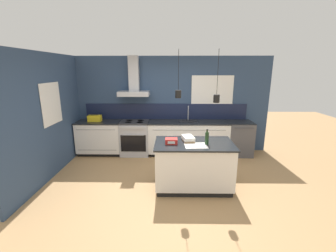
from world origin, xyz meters
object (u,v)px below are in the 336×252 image
oven_range (135,138)px  book_stack (188,139)px  bottle_on_island (207,138)px  yellow_toolbox (95,118)px  dishwasher (239,138)px  red_supply_box (171,141)px

oven_range → book_stack: 2.17m
oven_range → book_stack: size_ratio=2.60×
bottle_on_island → book_stack: bottle_on_island is taller
bottle_on_island → yellow_toolbox: (-2.69, 1.87, -0.04)m
oven_range → bottle_on_island: (1.63, -1.86, 0.58)m
oven_range → dishwasher: (2.81, 0.00, -0.00)m
oven_range → yellow_toolbox: 1.19m
book_stack → yellow_toolbox: yellow_toolbox is taller
oven_range → red_supply_box: size_ratio=4.05×
bottle_on_island → red_supply_box: (-0.65, 0.05, -0.07)m
oven_range → yellow_toolbox: yellow_toolbox is taller
bottle_on_island → red_supply_box: bottle_on_island is taller
bottle_on_island → red_supply_box: bearing=175.4°
dishwasher → bottle_on_island: bearing=-122.4°
red_supply_box → bottle_on_island: bearing=-4.6°
oven_range → yellow_toolbox: bearing=179.8°
oven_range → red_supply_box: (0.98, -1.81, 0.50)m
book_stack → red_supply_box: book_stack is taller
red_supply_box → book_stack: bearing=25.3°
dishwasher → book_stack: 2.30m
dishwasher → yellow_toolbox: (-3.87, 0.00, 0.54)m
bottle_on_island → dishwasher: bearing=57.6°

